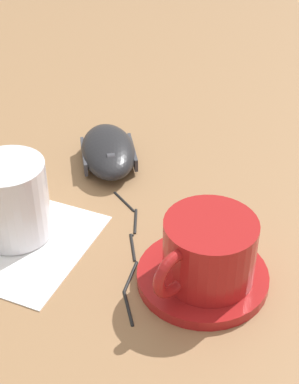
% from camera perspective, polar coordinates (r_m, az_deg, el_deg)
% --- Properties ---
extents(ground_plane, '(3.00, 3.00, 0.00)m').
position_cam_1_polar(ground_plane, '(0.61, 0.43, -3.89)').
color(ground_plane, olive).
extents(saucer, '(0.12, 0.12, 0.01)m').
position_cam_1_polar(saucer, '(0.56, 5.15, -8.17)').
color(saucer, maroon).
rests_on(saucer, ground).
extents(coffee_cup, '(0.08, 0.11, 0.06)m').
position_cam_1_polar(coffee_cup, '(0.53, 5.67, -5.72)').
color(coffee_cup, maroon).
rests_on(coffee_cup, saucer).
extents(computer_mouse, '(0.13, 0.12, 0.04)m').
position_cam_1_polar(computer_mouse, '(0.71, -4.01, 3.99)').
color(computer_mouse, black).
rests_on(computer_mouse, ground).
extents(mouse_cable, '(0.15, 0.14, 0.00)m').
position_cam_1_polar(mouse_cable, '(0.59, -1.91, -5.42)').
color(mouse_cable, black).
rests_on(mouse_cable, ground).
extents(napkin_under_glass, '(0.18, 0.18, 0.00)m').
position_cam_1_polar(napkin_under_glass, '(0.62, -12.81, -4.60)').
color(napkin_under_glass, white).
rests_on(napkin_under_glass, ground).
extents(drinking_glass, '(0.07, 0.07, 0.08)m').
position_cam_1_polar(drinking_glass, '(0.60, -13.23, -0.73)').
color(drinking_glass, silver).
rests_on(drinking_glass, napkin_under_glass).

